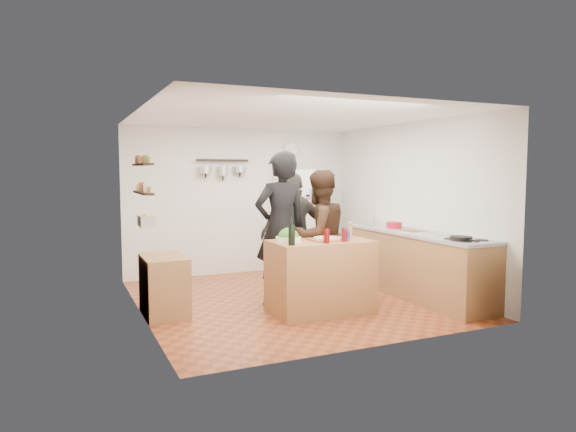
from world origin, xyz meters
name	(u,v)px	position (x,y,z in m)	size (l,w,h in m)	color
room_shell	(280,207)	(0.00, 0.39, 1.25)	(4.20, 4.20, 4.20)	brown
prep_island	(321,277)	(0.07, -0.75, 0.46)	(1.25, 0.72, 0.91)	olive
pizza_board	(327,240)	(0.15, -0.77, 0.92)	(0.42, 0.34, 0.02)	brown
pizza	(327,238)	(0.15, -0.77, 0.94)	(0.34, 0.34, 0.02)	#CFB188
salad_bowl	(288,239)	(-0.35, -0.70, 0.94)	(0.31, 0.31, 0.06)	white
wine_bottle	(292,235)	(-0.43, -0.97, 1.03)	(0.08, 0.08, 0.24)	black
wine_glass_near	(327,236)	(0.02, -0.99, 1.00)	(0.07, 0.07, 0.17)	#590707
wine_glass_far	(344,235)	(0.29, -0.95, 0.99)	(0.07, 0.07, 0.17)	#5C070D
pepper_mill	(350,231)	(0.52, -0.70, 1.00)	(0.05, 0.05, 0.17)	#9E7842
salt_canister	(347,236)	(0.37, -0.87, 0.97)	(0.07, 0.07, 0.12)	navy
person_left	(281,229)	(-0.23, -0.18, 1.02)	(0.74, 0.49, 2.03)	black
person_center	(319,236)	(0.29, -0.27, 0.89)	(0.87, 0.68, 1.79)	black
person_back	(295,233)	(0.21, 0.33, 0.88)	(1.03, 0.43, 1.75)	#2C2B27
counter_run	(416,265)	(1.70, -0.55, 0.45)	(0.63, 2.63, 0.90)	#9E7042
stove_top	(466,241)	(1.70, -1.50, 0.91)	(0.60, 0.62, 0.02)	white
skillet	(461,238)	(1.60, -1.52, 0.95)	(0.26, 0.26, 0.05)	black
sink	(382,226)	(1.70, 0.30, 0.92)	(0.50, 0.80, 0.03)	silver
cutting_board	(412,232)	(1.70, -0.45, 0.91)	(0.30, 0.40, 0.02)	olive
red_bowl	(394,225)	(1.65, -0.08, 0.97)	(0.23, 0.23, 0.10)	#A71320
fridge	(299,221)	(0.95, 1.75, 0.90)	(0.70, 0.68, 1.80)	white
wall_clock	(291,150)	(0.95, 2.08, 2.15)	(0.30, 0.30, 0.03)	silver
spice_shelf_lower	(143,193)	(-1.93, 0.20, 1.50)	(0.12, 1.00, 0.03)	black
spice_shelf_upper	(142,165)	(-1.93, 0.20, 1.85)	(0.12, 1.00, 0.03)	black
produce_basket	(146,221)	(-1.90, 0.20, 1.15)	(0.18, 0.35, 0.14)	silver
side_table	(164,285)	(-1.74, -0.05, 0.36)	(0.50, 0.80, 0.73)	#9F7B42
pot_rack	(223,160)	(-0.35, 2.00, 1.95)	(0.90, 0.04, 0.04)	black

